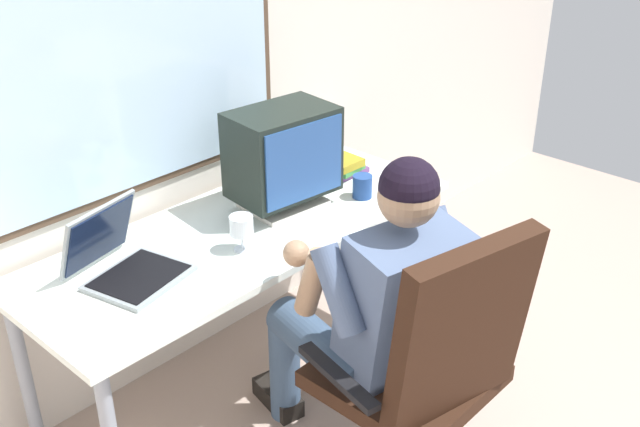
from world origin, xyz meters
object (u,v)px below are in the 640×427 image
object	(u,v)px
desk	(244,245)
wine_glass	(241,227)
coffee_mug	(362,186)
person_seated	(374,304)
book_stack	(345,167)
crt_monitor	(283,154)
laptop	(121,258)
office_chair	(432,359)

from	to	relation	value
desk	wine_glass	distance (m)	0.23
coffee_mug	person_seated	bearing A→B (deg)	-136.18
wine_glass	coffee_mug	bearing A→B (deg)	-3.51
wine_glass	coffee_mug	distance (m)	0.62
desk	coffee_mug	distance (m)	0.55
book_stack	coffee_mug	bearing A→B (deg)	-120.61
desk	wine_glass	world-z (taller)	wine_glass
crt_monitor	person_seated	bearing A→B (deg)	-106.75
desk	crt_monitor	xyz separation A→B (m)	(0.24, 0.02, 0.30)
crt_monitor	laptop	xyz separation A→B (m)	(-0.74, 0.04, -0.16)
book_stack	coffee_mug	xyz separation A→B (m)	(-0.11, -0.19, 0.01)
laptop	wine_glass	distance (m)	0.43
laptop	person_seated	bearing A→B (deg)	-49.90
person_seated	wine_glass	size ratio (longest dim) A/B	9.18
person_seated	laptop	xyz separation A→B (m)	(-0.55, 0.65, 0.16)
wine_glass	person_seated	bearing A→B (deg)	-71.25
office_chair	wine_glass	bearing A→B (deg)	98.00
office_chair	crt_monitor	distance (m)	1.00
office_chair	coffee_mug	bearing A→B (deg)	54.60
crt_monitor	book_stack	size ratio (longest dim) A/B	2.10
laptop	coffee_mug	xyz separation A→B (m)	(1.01, -0.21, -0.02)
office_chair	crt_monitor	xyz separation A→B (m)	(0.24, 0.90, 0.37)
person_seated	office_chair	bearing A→B (deg)	-101.06
laptop	book_stack	size ratio (longest dim) A/B	1.95
desk	crt_monitor	world-z (taller)	crt_monitor
crt_monitor	book_stack	distance (m)	0.43
laptop	wine_glass	bearing A→B (deg)	-24.29
laptop	wine_glass	world-z (taller)	laptop
laptop	desk	bearing A→B (deg)	-6.06
office_chair	coffee_mug	world-z (taller)	office_chair
desk	laptop	world-z (taller)	laptop
person_seated	coffee_mug	world-z (taller)	person_seated
coffee_mug	desk	bearing A→B (deg)	162.58
crt_monitor	office_chair	bearing A→B (deg)	-104.99
crt_monitor	wine_glass	xyz separation A→B (m)	(-0.35, -0.14, -0.13)
person_seated	wine_glass	distance (m)	0.54
office_chair	book_stack	size ratio (longest dim) A/B	5.25
laptop	coffee_mug	bearing A→B (deg)	-11.92
office_chair	person_seated	bearing A→B (deg)	78.94
desk	coffee_mug	bearing A→B (deg)	-17.42
office_chair	desk	bearing A→B (deg)	89.78
desk	book_stack	xyz separation A→B (m)	(0.62, 0.03, 0.11)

